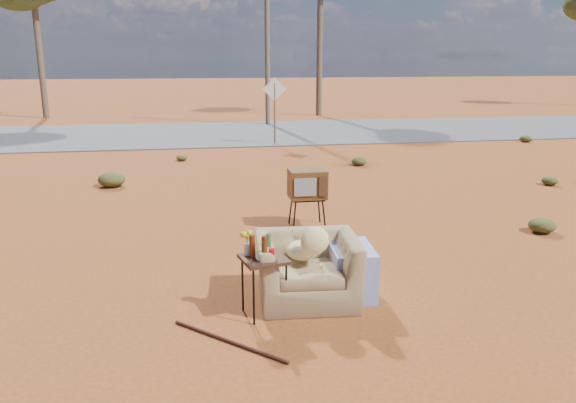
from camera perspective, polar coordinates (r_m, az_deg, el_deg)
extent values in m
plane|color=#994A1E|center=(6.99, 0.68, -9.46)|extent=(140.00, 140.00, 0.00)
cube|color=#565659|center=(21.49, -6.50, 6.93)|extent=(140.00, 7.00, 0.04)
imported|color=#91774F|center=(6.67, 1.98, -5.80)|extent=(1.25, 0.86, 1.04)
ellipsoid|color=#F6D996|center=(6.69, 1.46, -4.97)|extent=(0.38, 0.38, 0.22)
ellipsoid|color=#F6D996|center=(6.40, 2.73, -4.01)|extent=(0.33, 0.17, 0.33)
cube|color=navy|center=(6.94, 6.43, -6.97)|extent=(0.55, 0.81, 0.61)
cube|color=black|center=(9.54, 1.96, 0.33)|extent=(0.55, 0.42, 0.03)
cylinder|color=black|center=(9.37, 0.67, -1.50)|extent=(0.03, 0.03, 0.50)
cylinder|color=black|center=(9.47, 3.68, -1.36)|extent=(0.03, 0.03, 0.50)
cylinder|color=black|center=(9.74, 0.27, -0.88)|extent=(0.03, 0.03, 0.50)
cylinder|color=black|center=(9.84, 3.17, -0.75)|extent=(0.03, 0.03, 0.50)
cube|color=brown|center=(9.48, 1.97, 1.82)|extent=(0.62, 0.48, 0.48)
cube|color=gray|center=(9.22, 1.76, 1.46)|extent=(0.37, 0.02, 0.30)
cube|color=#472D19|center=(9.28, 3.58, 1.53)|extent=(0.14, 0.02, 0.34)
cube|color=#392114|center=(6.24, -2.48, -5.86)|extent=(0.57, 0.57, 0.04)
cylinder|color=black|center=(6.14, -3.51, -9.59)|extent=(0.02, 0.02, 0.67)
cylinder|color=black|center=(6.27, -0.18, -9.05)|extent=(0.02, 0.02, 0.67)
cylinder|color=black|center=(6.47, -4.64, -8.30)|extent=(0.02, 0.02, 0.67)
cylinder|color=black|center=(6.59, -1.46, -7.83)|extent=(0.02, 0.02, 0.67)
cylinder|color=#52220D|center=(6.20, -3.64, -4.62)|extent=(0.07, 0.07, 0.25)
cylinder|color=#52220D|center=(6.12, -2.41, -4.78)|extent=(0.06, 0.06, 0.27)
cylinder|color=#2A6330|center=(6.31, -1.98, -4.34)|extent=(0.06, 0.06, 0.23)
cylinder|color=red|center=(6.15, -1.68, -5.37)|extent=(0.06, 0.06, 0.12)
cylinder|color=silver|center=(6.30, -4.17, -4.88)|extent=(0.08, 0.08, 0.13)
ellipsoid|color=yellow|center=(6.24, -4.19, -3.53)|extent=(0.15, 0.15, 0.11)
cylinder|color=#461B12|center=(5.94, -6.05, -13.90)|extent=(1.10, 1.07, 0.04)
cylinder|color=brown|center=(18.56, -1.36, 8.86)|extent=(0.06, 0.06, 2.00)
cube|color=silver|center=(18.50, -1.38, 11.33)|extent=(0.78, 0.04, 0.78)
cylinder|color=brown|center=(29.10, -23.93, 13.67)|extent=(0.28, 0.28, 6.00)
cylinder|color=brown|center=(27.97, 3.23, 15.89)|extent=(0.28, 0.28, 7.00)
cylinder|color=brown|center=(24.01, -2.15, 17.32)|extent=(0.20, 0.20, 8.00)
ellipsoid|color=#474C21|center=(10.22, 24.40, -2.22)|extent=(0.44, 0.44, 0.24)
ellipsoid|color=#474C21|center=(13.19, -17.48, 2.17)|extent=(0.60, 0.60, 0.33)
ellipsoid|color=#474C21|center=(14.06, 25.07, 1.93)|extent=(0.36, 0.36, 0.20)
ellipsoid|color=#474C21|center=(15.17, 7.23, 4.07)|extent=(0.40, 0.40, 0.22)
ellipsoid|color=#474C21|center=(16.02, -10.75, 4.39)|extent=(0.30, 0.30, 0.17)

